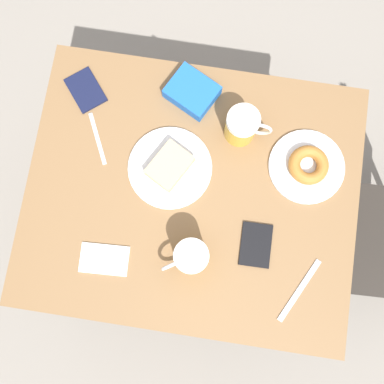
% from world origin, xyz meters
% --- Properties ---
extents(ground_plane, '(8.00, 8.00, 0.00)m').
position_xyz_m(ground_plane, '(0.00, 0.00, 0.00)').
color(ground_plane, gray).
extents(table, '(0.81, 0.98, 0.73)m').
position_xyz_m(table, '(0.00, 0.00, 0.66)').
color(table, olive).
rests_on(table, ground_plane).
extents(plate_with_cake, '(0.25, 0.25, 0.05)m').
position_xyz_m(plate_with_cake, '(-0.06, -0.08, 0.74)').
color(plate_with_cake, silver).
rests_on(plate_with_cake, table).
extents(plate_with_donut, '(0.23, 0.23, 0.05)m').
position_xyz_m(plate_with_donut, '(-0.13, 0.33, 0.74)').
color(plate_with_donut, silver).
rests_on(plate_with_donut, table).
extents(beer_mug_left, '(0.09, 0.14, 0.12)m').
position_xyz_m(beer_mug_left, '(-0.21, 0.12, 0.79)').
color(beer_mug_left, gold).
rests_on(beer_mug_left, table).
extents(beer_mug_center, '(0.10, 0.13, 0.12)m').
position_xyz_m(beer_mug_center, '(0.19, 0.02, 0.79)').
color(beer_mug_center, gold).
rests_on(beer_mug_center, table).
extents(napkin_folded, '(0.09, 0.14, 0.00)m').
position_xyz_m(napkin_folded, '(0.23, -0.22, 0.73)').
color(napkin_folded, white).
rests_on(napkin_folded, table).
extents(fork, '(0.16, 0.08, 0.00)m').
position_xyz_m(fork, '(-0.12, -0.31, 0.73)').
color(fork, silver).
rests_on(fork, table).
extents(knife, '(0.19, 0.11, 0.00)m').
position_xyz_m(knife, '(0.23, 0.35, 0.73)').
color(knife, silver).
rests_on(knife, table).
extents(passport_near_edge, '(0.15, 0.15, 0.01)m').
position_xyz_m(passport_near_edge, '(-0.27, -0.37, 0.73)').
color(passport_near_edge, '#141938').
rests_on(passport_near_edge, table).
extents(passport_far_edge, '(0.13, 0.09, 0.01)m').
position_xyz_m(passport_far_edge, '(0.12, 0.21, 0.73)').
color(passport_far_edge, black).
rests_on(passport_far_edge, table).
extents(blue_pouch, '(0.17, 0.18, 0.05)m').
position_xyz_m(blue_pouch, '(-0.30, -0.05, 0.75)').
color(blue_pouch, blue).
rests_on(blue_pouch, table).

